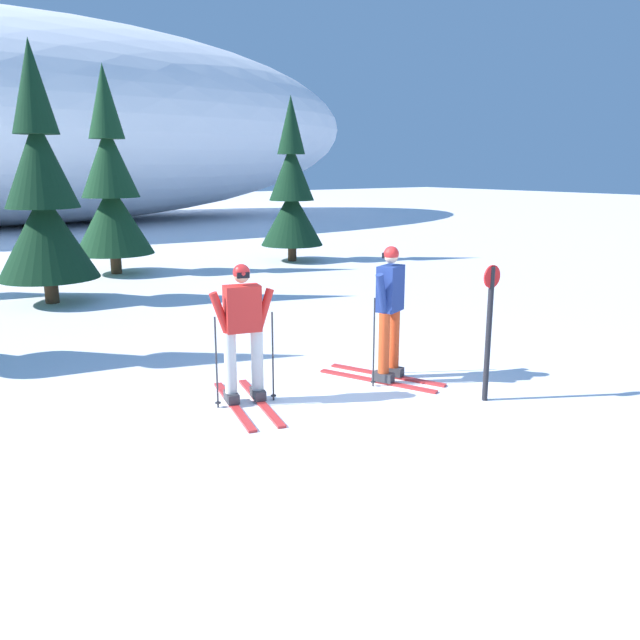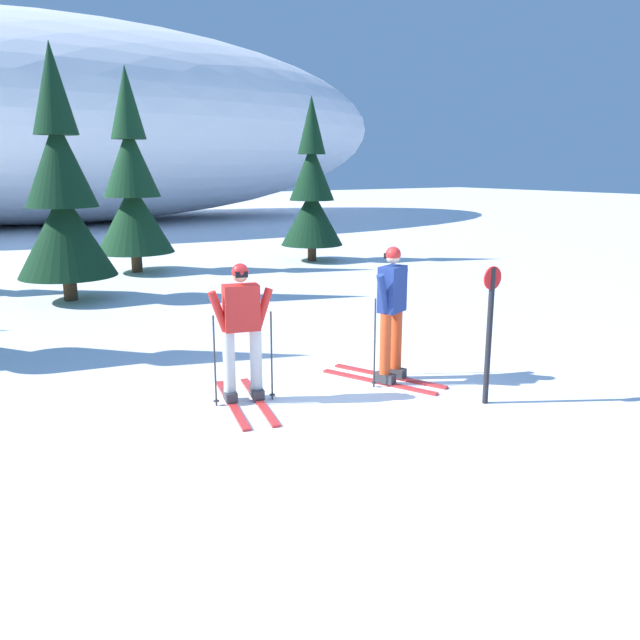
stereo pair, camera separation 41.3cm
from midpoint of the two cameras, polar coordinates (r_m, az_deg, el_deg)
ground_plane at (r=7.92m, az=2.65°, el=-7.94°), size 120.00×120.00×0.00m
skier_red_jacket at (r=8.00m, az=-8.18°, el=-1.02°), size 0.85×1.80×1.73m
skier_navy_jacket at (r=8.78m, az=4.71°, el=0.71°), size 1.04×1.76×1.84m
pine_tree_center_right at (r=14.97m, az=-23.75°, el=9.76°), size 2.06×2.06×5.33m
pine_tree_right at (r=18.56m, az=-18.39°, el=10.79°), size 2.09×2.09×5.42m
pine_tree_far_right at (r=20.12m, az=-3.09°, el=10.94°), size 1.89×1.89×4.89m
snow_ridge_background at (r=36.29m, az=-25.48°, el=15.32°), size 36.94×17.89×9.86m
trail_marker_post at (r=8.20m, az=13.11°, el=-0.51°), size 0.28×0.07×1.71m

